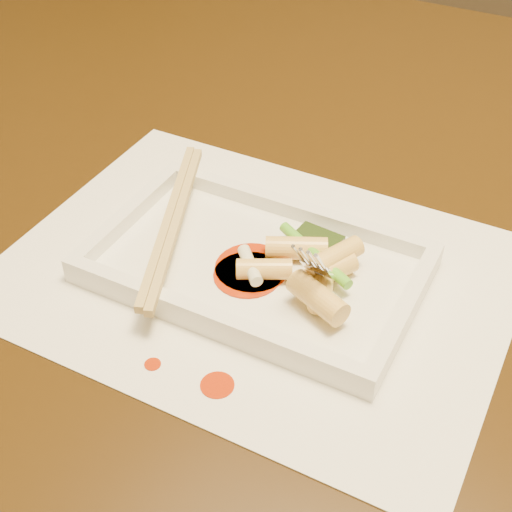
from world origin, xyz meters
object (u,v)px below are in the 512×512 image
at_px(table, 407,270).
at_px(plate_base, 256,269).
at_px(chopstick_a, 168,219).
at_px(placemat, 256,273).
at_px(fork, 354,204).

xyz_separation_m(table, plate_base, (-0.08, -0.18, 0.11)).
relative_size(plate_base, chopstick_a, 1.21).
xyz_separation_m(placemat, plate_base, (0.00, 0.00, 0.00)).
bearing_deg(plate_base, table, 64.69).
bearing_deg(chopstick_a, placemat, 0.00).
bearing_deg(plate_base, placemat, 180.00).
height_order(table, chopstick_a, chopstick_a).
bearing_deg(placemat, table, 64.69).
xyz_separation_m(plate_base, fork, (0.07, 0.02, 0.08)).
height_order(placemat, plate_base, plate_base).
relative_size(placemat, fork, 2.86).
relative_size(plate_base, fork, 1.86).
xyz_separation_m(placemat, chopstick_a, (-0.08, 0.00, 0.03)).
bearing_deg(plate_base, chopstick_a, 180.00).
distance_m(table, fork, 0.24).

